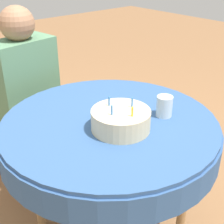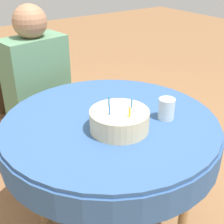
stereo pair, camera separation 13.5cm
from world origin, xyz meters
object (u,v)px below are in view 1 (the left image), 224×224
Objects in this scene: person at (27,83)px; birthday_cake at (121,120)px; drinking_glass at (164,106)px; chair at (22,109)px.

person reaches higher than birthday_cake.
person is at bearing 107.41° from drinking_glass.
drinking_glass is at bearing -10.14° from birthday_cake.
birthday_cake is (0.05, -0.96, 0.30)m from chair.
person is 4.46× the size of birthday_cake.
drinking_glass is (0.29, -0.91, 0.08)m from person.
person is at bearing -90.00° from chair.
birthday_cake is at bearing 169.86° from drinking_glass.
chair is 9.09× the size of drinking_glass.
birthday_cake is 2.61× the size of drinking_glass.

